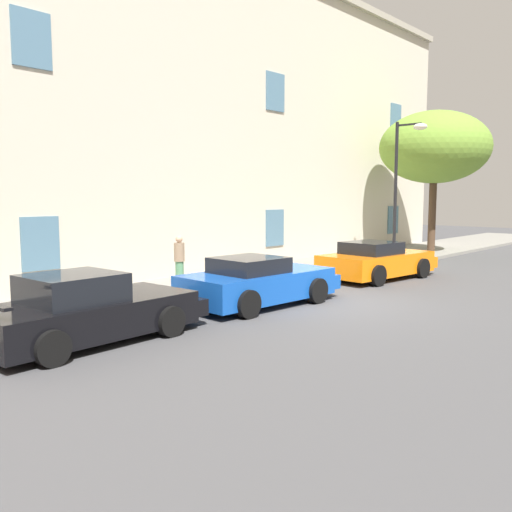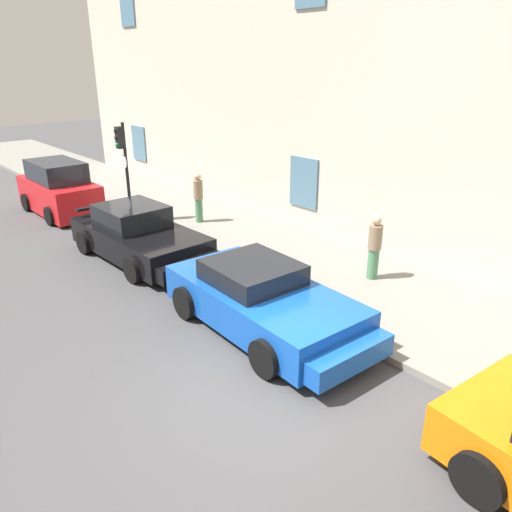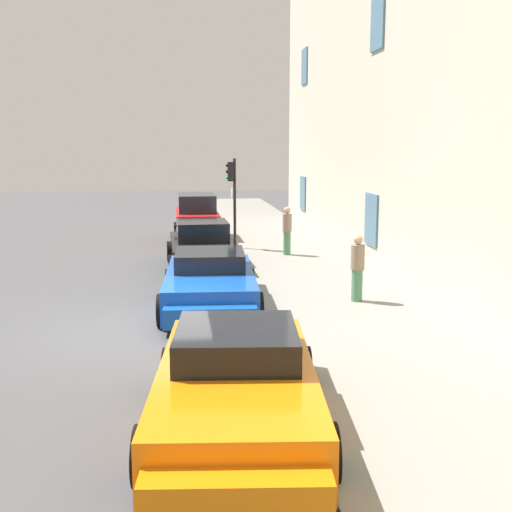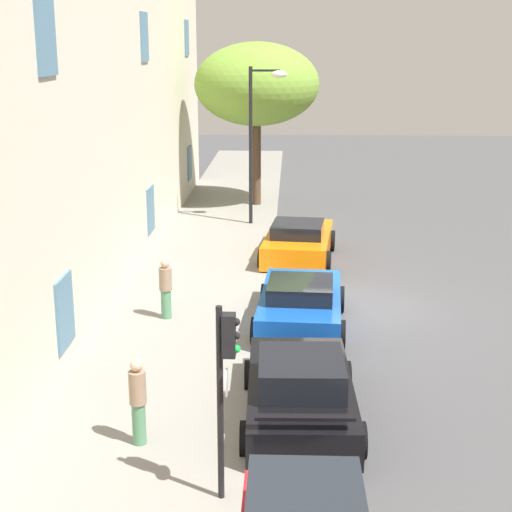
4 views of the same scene
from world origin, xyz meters
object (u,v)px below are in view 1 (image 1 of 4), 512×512
at_px(sportscar_red_lead, 93,311).
at_px(pedestrian_strolling, 179,260).
at_px(sportscar_yellow_flank, 262,282).
at_px(street_lamp, 405,165).
at_px(sportscar_white_middle, 379,261).
at_px(tree_near_kerb, 435,148).

relative_size(sportscar_red_lead, pedestrian_strolling, 3.02).
bearing_deg(pedestrian_strolling, sportscar_yellow_flank, -90.05).
xyz_separation_m(street_lamp, pedestrian_strolling, (-10.81, 2.01, -3.26)).
bearing_deg(sportscar_white_middle, tree_near_kerb, 12.17).
height_order(sportscar_yellow_flank, street_lamp, street_lamp).
xyz_separation_m(sportscar_red_lead, sportscar_white_middle, (11.36, -0.07, -0.00)).
relative_size(sportscar_yellow_flank, pedestrian_strolling, 3.02).
distance_m(sportscar_red_lead, sportscar_yellow_flank, 5.06).
xyz_separation_m(sportscar_yellow_flank, tree_near_kerb, (14.44, 1.76, 4.61)).
height_order(sportscar_red_lead, tree_near_kerb, tree_near_kerb).
relative_size(sportscar_white_middle, street_lamp, 0.83).
bearing_deg(street_lamp, sportscar_red_lead, -175.17).
bearing_deg(street_lamp, sportscar_white_middle, -162.64).
xyz_separation_m(tree_near_kerb, pedestrian_strolling, (-14.44, 1.66, -4.27)).
height_order(sportscar_white_middle, pedestrian_strolling, pedestrian_strolling).
bearing_deg(sportscar_white_middle, sportscar_red_lead, 179.65).
relative_size(sportscar_yellow_flank, street_lamp, 0.80).
height_order(sportscar_red_lead, street_lamp, street_lamp).
height_order(sportscar_red_lead, sportscar_white_middle, sportscar_red_lead).
bearing_deg(street_lamp, sportscar_yellow_flank, -172.56).
distance_m(sportscar_red_lead, tree_near_kerb, 20.10).
bearing_deg(sportscar_white_middle, street_lamp, 17.36).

